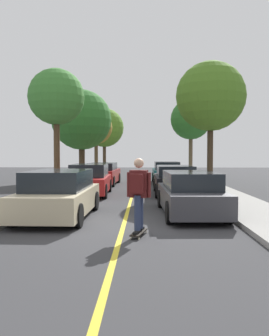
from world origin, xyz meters
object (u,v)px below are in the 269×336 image
object	(u,v)px
street_tree_right_nearest	(211,97)
parked_car_left_near	(89,180)
street_tree_right_near	(191,120)
skateboard	(139,232)
parked_car_left_far	(103,174)
street_tree_left_near	(82,120)
parked_car_left_nearest	(59,194)
parked_car_right_near	(175,180)
street_tree_left_nearest	(56,98)
street_tree_left_far	(96,128)
skateboarder	(138,190)
street_tree_left_farthest	(104,128)
fire_hydrant	(62,183)
parked_car_right_nearest	(190,194)
parked_car_right_far	(166,173)

from	to	relation	value
street_tree_right_nearest	parked_car_left_near	bearing A→B (deg)	-165.14
street_tree_right_near	skateboard	distance (m)	17.89
parked_car_left_far	street_tree_right_near	size ratio (longest dim) A/B	0.78
street_tree_left_near	street_tree_right_nearest	xyz separation A→B (m)	(7.84, -6.95, 0.48)
parked_car_left_nearest	parked_car_right_near	size ratio (longest dim) A/B	1.02
street_tree_left_nearest	street_tree_left_near	distance (m)	7.11
street_tree_left_far	skateboarder	world-z (taller)	street_tree_left_far
parked_car_right_near	street_tree_left_farthest	distance (m)	23.51
parked_car_left_nearest	skateboarder	xyz separation A→B (m)	(2.44, -2.34, 0.38)
fire_hydrant	parked_car_right_near	bearing A→B (deg)	-5.42
parked_car_left_near	parked_car_left_nearest	bearing A→B (deg)	-89.99
parked_car_right_nearest	skateboarder	size ratio (longest dim) A/B	2.51
parked_car_right_nearest	street_tree_right_near	world-z (taller)	street_tree_right_near
street_tree_left_far	parked_car_right_near	bearing A→B (deg)	-69.25
street_tree_left_near	street_tree_left_farthest	xyz separation A→B (m)	(0.00, 14.08, 0.52)
parked_car_right_nearest	fire_hydrant	bearing A→B (deg)	132.86
parked_car_left_near	skateboard	bearing A→B (deg)	-73.16
street_tree_right_near	skateboarder	xyz separation A→B (m)	(-3.50, -17.04, -3.32)
parked_car_left_near	street_tree_right_near	size ratio (longest dim) A/B	0.73
street_tree_left_near	street_tree_right_nearest	world-z (taller)	street_tree_right_nearest
parked_car_left_near	street_tree_left_near	xyz separation A→B (m)	(-1.90, 8.53, 3.65)
street_tree_left_far	skateboarder	xyz separation A→B (m)	(4.34, -24.06, -3.26)
parked_car_left_nearest	skateboard	xyz separation A→B (m)	(2.45, -2.31, -0.62)
street_tree_left_farthest	parked_car_left_far	bearing A→B (deg)	-83.68
street_tree_left_near	fire_hydrant	xyz separation A→B (m)	(0.40, -7.75, -3.87)
street_tree_left_near	parked_car_right_nearest	bearing A→B (deg)	-66.58
fire_hydrant	parked_car_right_far	bearing A→B (deg)	45.51
parked_car_right_nearest	parked_car_right_far	xyz separation A→B (m)	(0.00, 11.60, 0.03)
parked_car_right_nearest	parked_car_right_near	world-z (taller)	parked_car_right_near
street_tree_left_nearest	street_tree_left_farthest	bearing A→B (deg)	90.00
parked_car_right_far	fire_hydrant	bearing A→B (deg)	-134.49
street_tree_left_nearest	skateboarder	world-z (taller)	street_tree_left_nearest
parked_car_right_far	street_tree_left_nearest	xyz separation A→B (m)	(-5.94, -4.99, 4.09)
street_tree_left_farthest	street_tree_right_nearest	distance (m)	22.45
parked_car_right_near	street_tree_left_near	world-z (taller)	street_tree_left_near
street_tree_left_near	skateboard	xyz separation A→B (m)	(4.35, -16.62, -4.26)
fire_hydrant	street_tree_left_nearest	bearing A→B (deg)	121.76
parked_car_right_far	street_tree_left_near	bearing A→B (deg)	160.44
parked_car_left_near	street_tree_left_nearest	world-z (taller)	street_tree_left_nearest
street_tree_right_near	parked_car_left_far	bearing A→B (deg)	-149.58
parked_car_right_nearest	street_tree_left_farthest	size ratio (longest dim) A/B	0.63
parked_car_right_nearest	skateboard	xyz separation A→B (m)	(-1.59, -2.90, -0.58)
parked_car_left_nearest	parked_car_right_near	xyz separation A→B (m)	(4.04, 6.04, -0.02)
parked_car_right_nearest	street_tree_left_farthest	distance (m)	28.73
parked_car_left_nearest	street_tree_left_far	distance (m)	22.10
parked_car_right_near	street_tree_left_nearest	bearing A→B (deg)	168.80
parked_car_left_nearest	parked_car_left_far	bearing A→B (deg)	90.01
parked_car_left_near	skateboarder	distance (m)	8.49
street_tree_left_farthest	parked_car_right_far	bearing A→B (deg)	-69.86
parked_car_right_nearest	street_tree_right_nearest	distance (m)	8.16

